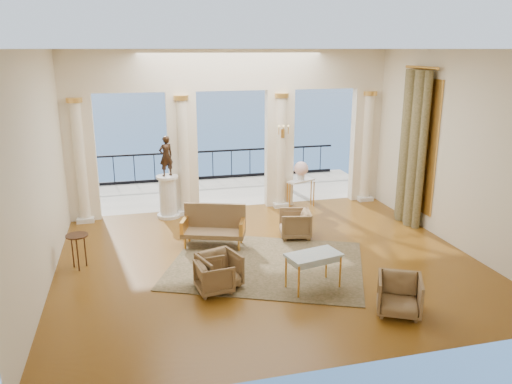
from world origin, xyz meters
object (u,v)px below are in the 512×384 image
object	(u,v)px
game_table	(314,258)
pedestal	(168,197)
armchair_c	(295,223)
statue	(166,156)
armchair_b	(399,293)
armchair_d	(214,275)
armchair_a	(219,269)
side_table	(77,240)
settee	(214,226)
console_table	(301,184)

from	to	relation	value
game_table	pedestal	xyz separation A→B (m)	(-2.38, 5.02, -0.07)
armchair_c	statue	size ratio (longest dim) A/B	0.69
armchair_b	statue	world-z (taller)	statue
armchair_d	armchair_a	bearing A→B (deg)	-41.75
armchair_d	statue	size ratio (longest dim) A/B	0.61
armchair_d	statue	distance (m)	4.93
side_table	armchair_b	bearing A→B (deg)	-30.78
statue	armchair_c	bearing A→B (deg)	116.91
settee	game_table	distance (m)	3.07
armchair_b	settee	size ratio (longest dim) A/B	0.48
side_table	statue	bearing A→B (deg)	54.37
armchair_b	side_table	world-z (taller)	armchair_b
armchair_b	statue	size ratio (longest dim) A/B	0.70
armchair_a	statue	bearing A→B (deg)	79.23
game_table	console_table	world-z (taller)	console_table
armchair_d	side_table	distance (m)	3.16
game_table	statue	distance (m)	5.66
console_table	armchair_c	bearing A→B (deg)	-136.41
armchair_c	statue	world-z (taller)	statue
pedestal	console_table	size ratio (longest dim) A/B	1.31
settee	game_table	world-z (taller)	settee
armchair_d	console_table	bearing A→B (deg)	-43.00
armchair_c	armchair_d	bearing A→B (deg)	-33.54
armchair_d	settee	bearing A→B (deg)	-16.96
armchair_b	console_table	world-z (taller)	console_table
console_table	side_table	world-z (taller)	console_table
armchair_b	armchair_d	world-z (taller)	armchair_b
game_table	console_table	size ratio (longest dim) A/B	1.26
console_table	side_table	size ratio (longest dim) A/B	1.19
game_table	console_table	distance (m)	5.28
armchair_c	settee	world-z (taller)	settee
settee	pedestal	size ratio (longest dim) A/B	1.36
armchair_c	armchair_d	distance (m)	3.38
armchair_a	armchair_b	world-z (taller)	armchair_b
armchair_a	armchair_c	size ratio (longest dim) A/B	1.00
armchair_b	game_table	xyz separation A→B (m)	(-1.13, 1.28, 0.26)
armchair_a	game_table	size ratio (longest dim) A/B	0.66
settee	statue	world-z (taller)	statue
settee	console_table	distance (m)	3.83
armchair_c	statue	xyz separation A→B (m)	(-2.91, 2.33, 1.35)
game_table	statue	world-z (taller)	statue
armchair_a	armchair_b	xyz separation A→B (m)	(2.88, -1.79, 0.01)
armchair_d	pedestal	size ratio (longest dim) A/B	0.57
armchair_a	pedestal	world-z (taller)	pedestal
pedestal	armchair_b	bearing A→B (deg)	-60.88
statue	console_table	world-z (taller)	statue
pedestal	console_table	xyz separation A→B (m)	(3.87, 0.05, 0.10)
armchair_c	armchair_b	bearing A→B (deg)	20.58
armchair_b	statue	xyz separation A→B (m)	(-3.51, 6.30, 1.34)
statue	armchair_d	bearing A→B (deg)	71.67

